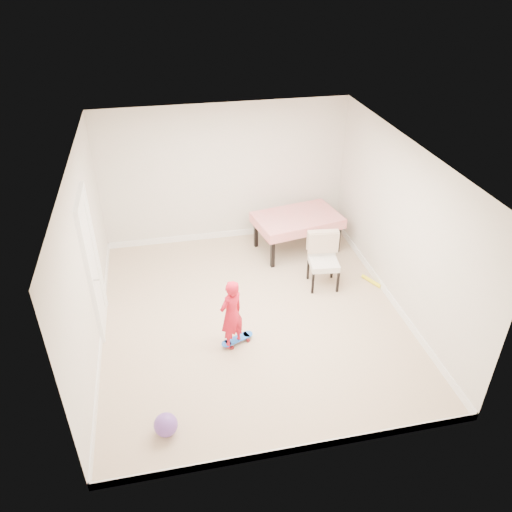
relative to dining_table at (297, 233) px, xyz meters
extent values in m
plane|color=tan|center=(-1.19, -1.77, -0.35)|extent=(5.00, 5.00, 0.00)
cube|color=white|center=(-1.19, -1.77, 2.23)|extent=(4.50, 5.00, 0.04)
cube|color=beige|center=(-1.19, 0.71, 0.95)|extent=(4.50, 0.04, 2.60)
cube|color=beige|center=(-1.19, -4.25, 0.95)|extent=(4.50, 0.04, 2.60)
cube|color=beige|center=(-3.42, -1.77, 0.95)|extent=(0.04, 5.00, 2.60)
cube|color=beige|center=(1.04, -1.77, 0.95)|extent=(0.04, 5.00, 2.60)
cube|color=white|center=(-3.42, -1.47, 0.68)|extent=(0.11, 0.94, 2.11)
cube|color=white|center=(-1.19, 0.72, -0.29)|extent=(4.50, 0.02, 0.12)
cube|color=white|center=(-1.19, -4.26, -0.29)|extent=(4.50, 0.02, 0.12)
cube|color=white|center=(-3.43, -1.77, -0.29)|extent=(0.02, 5.00, 0.12)
cube|color=white|center=(1.05, -1.77, -0.29)|extent=(0.02, 5.00, 0.12)
imported|color=red|center=(-1.60, -2.37, 0.19)|extent=(0.47, 0.43, 1.07)
sphere|color=#6E45A5|center=(-2.60, -3.69, -0.21)|extent=(0.28, 0.28, 0.28)
cylinder|color=yellow|center=(0.95, -1.32, -0.32)|extent=(0.22, 0.39, 0.06)
camera|label=1|loc=(-2.36, -7.67, 4.52)|focal=35.00mm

